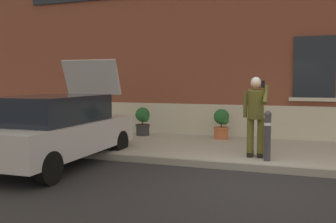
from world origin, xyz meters
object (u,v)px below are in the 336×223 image
hatchback_car_silver (57,128)px  planter_terracotta (222,123)px  person_on_phone (256,112)px  planter_charcoal (143,121)px  bollard_near_person (267,134)px

hatchback_car_silver → planter_terracotta: hatchback_car_silver is taller
person_on_phone → planter_terracotta: bearing=123.6°
person_on_phone → hatchback_car_silver: bearing=-153.3°
planter_charcoal → bollard_near_person: bearing=-32.6°
bollard_near_person → hatchback_car_silver: bearing=-163.9°
person_on_phone → planter_terracotta: size_ratio=2.03×
bollard_near_person → planter_charcoal: 4.62m
planter_charcoal → planter_terracotta: (2.41, 0.13, 0.00)m
planter_charcoal → hatchback_car_silver: bearing=-96.0°
person_on_phone → planter_terracotta: (-1.21, 2.38, -0.54)m
bollard_near_person → planter_terracotta: bearing=119.7°
planter_terracotta → bollard_near_person: bearing=-60.3°
bollard_near_person → planter_terracotta: (-1.49, 2.61, -0.11)m
planter_charcoal → planter_terracotta: size_ratio=1.00×
planter_terracotta → planter_charcoal: bearing=-176.9°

